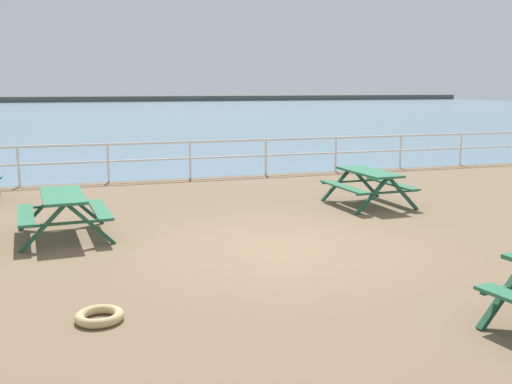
{
  "coord_description": "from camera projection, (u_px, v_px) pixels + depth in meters",
  "views": [
    {
      "loc": [
        -3.24,
        -8.71,
        2.63
      ],
      "look_at": [
        -0.2,
        0.86,
        0.8
      ],
      "focal_mm": 40.91,
      "sensor_mm": 36.0,
      "label": 1
    }
  ],
  "objects": [
    {
      "name": "ground_plane",
      "position": [
        283.0,
        254.0,
        9.62
      ],
      "size": [
        30.0,
        24.0,
        0.2
      ],
      "primitive_type": "cube",
      "color": "brown"
    },
    {
      "name": "distant_shoreline",
      "position": [
        89.0,
        102.0,
        99.37
      ],
      "size": [
        142.0,
        6.0,
        1.8
      ],
      "primitive_type": "cube",
      "color": "#4C4C47",
      "rests_on": "ground"
    },
    {
      "name": "rope_coil",
      "position": [
        100.0,
        316.0,
        6.61
      ],
      "size": [
        0.55,
        0.55,
        0.11
      ],
      "primitive_type": "torus",
      "color": "tan",
      "rests_on": "ground"
    },
    {
      "name": "seaward_railing",
      "position": [
        190.0,
        152.0,
        16.73
      ],
      "size": [
        23.07,
        0.07,
        1.08
      ],
      "color": "white",
      "rests_on": "ground"
    },
    {
      "name": "picnic_table_far_left",
      "position": [
        369.0,
        179.0,
        12.97
      ],
      "size": [
        1.62,
        1.87,
        0.8
      ],
      "rotation": [
        0.0,
        0.0,
        1.62
      ],
      "color": "#286B47",
      "rests_on": "ground"
    },
    {
      "name": "picnic_table_mid_centre",
      "position": [
        63.0,
        205.0,
        10.21
      ],
      "size": [
        1.66,
        1.9,
        0.8
      ],
      "rotation": [
        0.0,
        0.0,
        1.64
      ],
      "color": "#286B47",
      "rests_on": "ground"
    },
    {
      "name": "sea_band",
      "position": [
        103.0,
        112.0,
        59.06
      ],
      "size": [
        142.0,
        90.0,
        0.01
      ],
      "primitive_type": "cube",
      "color": "slate",
      "rests_on": "ground"
    }
  ]
}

